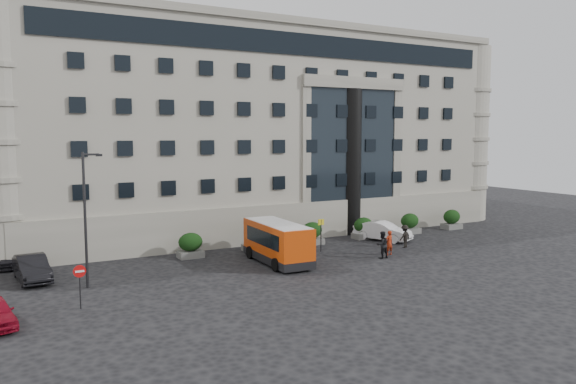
% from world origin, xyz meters
% --- Properties ---
extents(ground, '(120.00, 120.00, 0.00)m').
position_xyz_m(ground, '(0.00, 0.00, 0.00)').
color(ground, black).
rests_on(ground, ground).
extents(civic_building, '(44.00, 24.00, 18.00)m').
position_xyz_m(civic_building, '(6.00, 22.00, 9.00)').
color(civic_building, gray).
rests_on(civic_building, ground).
extents(entrance_column, '(1.80, 1.80, 13.00)m').
position_xyz_m(entrance_column, '(12.00, 10.30, 6.50)').
color(entrance_column, black).
rests_on(entrance_column, ground).
extents(hedge_a, '(1.80, 1.26, 1.84)m').
position_xyz_m(hedge_a, '(-4.00, 7.80, 0.93)').
color(hedge_a, '#60615E').
rests_on(hedge_a, ground).
extents(hedge_b, '(1.80, 1.26, 1.84)m').
position_xyz_m(hedge_b, '(1.20, 7.80, 0.93)').
color(hedge_b, '#60615E').
rests_on(hedge_b, ground).
extents(hedge_c, '(1.80, 1.26, 1.84)m').
position_xyz_m(hedge_c, '(6.40, 7.80, 0.93)').
color(hedge_c, '#60615E').
rests_on(hedge_c, ground).
extents(hedge_d, '(1.80, 1.26, 1.84)m').
position_xyz_m(hedge_d, '(11.60, 7.80, 0.93)').
color(hedge_d, '#60615E').
rests_on(hedge_d, ground).
extents(hedge_e, '(1.80, 1.26, 1.84)m').
position_xyz_m(hedge_e, '(16.80, 7.80, 0.93)').
color(hedge_e, '#60615E').
rests_on(hedge_e, ground).
extents(hedge_f, '(1.80, 1.26, 1.84)m').
position_xyz_m(hedge_f, '(22.00, 7.80, 0.93)').
color(hedge_f, '#60615E').
rests_on(hedge_f, ground).
extents(street_lamp, '(1.16, 0.18, 8.00)m').
position_xyz_m(street_lamp, '(-11.94, 3.00, 4.37)').
color(street_lamp, '#262628').
rests_on(street_lamp, ground).
extents(bus_stop_sign, '(0.50, 0.08, 2.52)m').
position_xyz_m(bus_stop_sign, '(5.50, 5.00, 1.73)').
color(bus_stop_sign, '#262628').
rests_on(bus_stop_sign, ground).
extents(no_entry_sign, '(0.64, 0.16, 2.32)m').
position_xyz_m(no_entry_sign, '(-13.00, -1.04, 1.65)').
color(no_entry_sign, '#262628').
rests_on(no_entry_sign, ground).
extents(minibus, '(2.81, 6.94, 2.86)m').
position_xyz_m(minibus, '(0.78, 3.22, 1.58)').
color(minibus, '#C63B09').
rests_on(minibus, ground).
extents(parked_car_b, '(2.04, 4.91, 1.58)m').
position_xyz_m(parked_car_b, '(-14.72, 6.32, 0.79)').
color(parked_car_b, black).
rests_on(parked_car_b, ground).
extents(parked_car_c, '(2.38, 4.64, 1.29)m').
position_xyz_m(parked_car_c, '(-15.81, 11.41, 0.64)').
color(parked_car_c, black).
rests_on(parked_car_c, ground).
extents(parked_car_d, '(2.29, 4.66, 1.27)m').
position_xyz_m(parked_car_d, '(-15.90, 15.30, 0.64)').
color(parked_car_d, black).
rests_on(parked_car_d, ground).
extents(white_taxi, '(3.69, 5.16, 1.62)m').
position_xyz_m(white_taxi, '(12.53, 6.33, 0.81)').
color(white_taxi, silver).
rests_on(white_taxi, ground).
extents(pedestrian_a, '(0.70, 0.49, 1.85)m').
position_xyz_m(pedestrian_a, '(9.32, 1.52, 0.92)').
color(pedestrian_a, '#A42910').
rests_on(pedestrian_a, ground).
extents(pedestrian_b, '(0.98, 0.77, 1.98)m').
position_xyz_m(pedestrian_b, '(8.18, 0.92, 0.99)').
color(pedestrian_b, black).
rests_on(pedestrian_b, ground).
extents(pedestrian_c, '(1.29, 0.92, 1.81)m').
position_xyz_m(pedestrian_c, '(12.19, 3.09, 0.90)').
color(pedestrian_c, black).
rests_on(pedestrian_c, ground).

